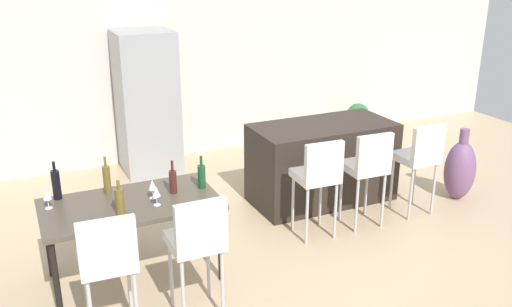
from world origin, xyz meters
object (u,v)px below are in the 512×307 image
at_px(dining_chair_far, 197,238).
at_px(bar_chair_right, 420,155).
at_px(wine_bottle_corner, 107,179).
at_px(wine_bottle_end, 202,176).
at_px(potted_plant, 358,118).
at_px(wine_bottle_far, 56,184).
at_px(wine_glass_inner, 156,192).
at_px(bar_chair_left, 318,173).
at_px(wine_bottle_middle, 173,181).
at_px(refrigerator, 147,103).
at_px(kitchen_island, 322,162).
at_px(dining_table, 131,209).
at_px(wine_glass_near, 152,185).
at_px(wine_glass_right, 47,195).
at_px(dining_chair_near, 107,258).
at_px(wine_bottle_left, 120,201).
at_px(bar_chair_middle, 367,164).
at_px(floor_vase, 460,170).

bearing_deg(dining_chair_far, bar_chair_right, 15.13).
height_order(wine_bottle_corner, wine_bottle_end, wine_bottle_corner).
distance_m(dining_chair_far, potted_plant, 5.03).
height_order(bar_chair_right, wine_bottle_corner, wine_bottle_corner).
relative_size(wine_bottle_far, wine_glass_inner, 1.96).
relative_size(bar_chair_left, wine_bottle_middle, 3.45).
xyz_separation_m(bar_chair_right, refrigerator, (-2.32, 2.56, 0.22)).
height_order(bar_chair_right, wine_glass_inner, bar_chair_right).
height_order(bar_chair_right, wine_bottle_far, wine_bottle_far).
xyz_separation_m(kitchen_island, dining_table, (-2.38, -0.76, 0.21)).
height_order(dining_chair_far, wine_bottle_end, dining_chair_far).
bearing_deg(wine_glass_near, refrigerator, 76.68).
distance_m(kitchen_island, wine_glass_right, 3.10).
distance_m(dining_table, dining_chair_near, 0.84).
height_order(dining_chair_far, wine_glass_near, dining_chair_far).
height_order(wine_bottle_corner, wine_glass_inner, wine_bottle_corner).
xyz_separation_m(wine_bottle_corner, wine_bottle_middle, (0.53, -0.24, -0.02)).
distance_m(dining_chair_far, wine_bottle_left, 0.75).
bearing_deg(wine_bottle_far, wine_bottle_end, -13.81).
relative_size(bar_chair_middle, wine_bottle_left, 3.54).
bearing_deg(dining_chair_far, wine_glass_right, 136.31).
bearing_deg(dining_chair_far, bar_chair_left, 26.41).
distance_m(bar_chair_left, bar_chair_middle, 0.59).
relative_size(bar_chair_middle, wine_bottle_end, 3.43).
relative_size(bar_chair_left, wine_glass_near, 6.03).
distance_m(dining_chair_far, wine_glass_near, 0.80).
distance_m(wine_bottle_corner, potted_plant, 4.84).
relative_size(wine_bottle_middle, wine_glass_near, 1.75).
relative_size(bar_chair_left, potted_plant, 1.91).
height_order(wine_bottle_end, refrigerator, refrigerator).
height_order(wine_bottle_middle, wine_glass_inner, wine_bottle_middle).
xyz_separation_m(dining_table, wine_bottle_corner, (-0.13, 0.28, 0.20)).
relative_size(wine_bottle_left, refrigerator, 0.16).
relative_size(wine_glass_near, wine_glass_inner, 1.00).
relative_size(wine_bottle_left, potted_plant, 0.54).
bearing_deg(dining_chair_far, wine_bottle_left, 128.19).
height_order(wine_bottle_far, wine_bottle_end, wine_bottle_far).
distance_m(wine_glass_near, wine_glass_inner, 0.15).
bearing_deg(wine_bottle_corner, floor_vase, -2.54).
bearing_deg(kitchen_island, bar_chair_left, -123.97).
distance_m(wine_bottle_far, potted_plant, 5.18).
bearing_deg(wine_glass_inner, bar_chair_middle, 3.48).
bearing_deg(wine_bottle_corner, wine_bottle_left, -88.22).
bearing_deg(dining_table, wine_bottle_left, -121.53).
bearing_deg(potted_plant, wine_glass_right, -153.49).
height_order(floor_vase, potted_plant, floor_vase).
height_order(dining_table, refrigerator, refrigerator).
bearing_deg(floor_vase, dining_chair_near, -168.26).
xyz_separation_m(dining_chair_near, dining_chair_far, (0.67, -0.00, 0.00)).
relative_size(dining_table, dining_chair_far, 1.41).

